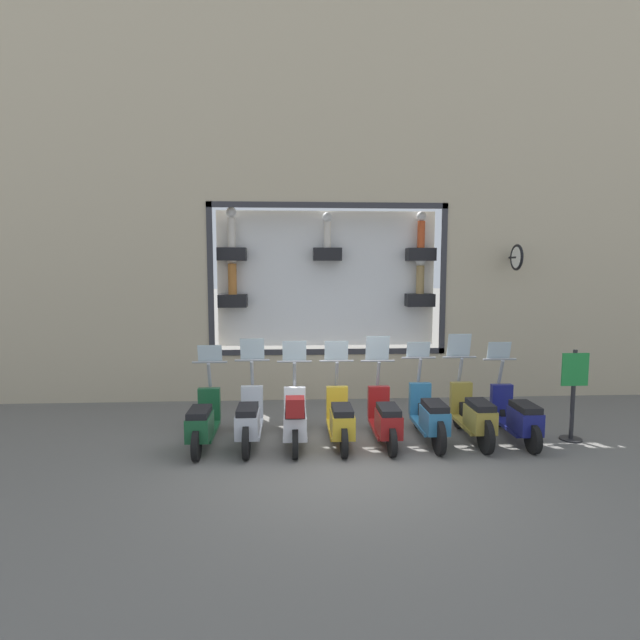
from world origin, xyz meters
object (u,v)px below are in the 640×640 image
(scooter_navy_0, at_px, (517,417))
(shop_sign_post, at_px, (573,392))
(scooter_red_3, at_px, (385,419))
(scooter_white_5, at_px, (295,419))
(scooter_olive_1, at_px, (473,415))
(scooter_teal_2, at_px, (430,416))
(scooter_yellow_4, at_px, (340,419))
(scooter_silver_6, at_px, (249,420))
(scooter_green_7, at_px, (203,422))

(scooter_navy_0, relative_size, shop_sign_post, 1.17)
(scooter_red_3, distance_m, scooter_white_5, 1.48)
(scooter_white_5, bearing_deg, scooter_olive_1, -88.55)
(scooter_white_5, height_order, shop_sign_post, scooter_white_5)
(scooter_teal_2, relative_size, scooter_yellow_4, 1.01)
(scooter_yellow_4, height_order, shop_sign_post, scooter_yellow_4)
(scooter_white_5, relative_size, shop_sign_post, 1.17)
(scooter_navy_0, xyz_separation_m, scooter_olive_1, (0.01, 0.74, 0.04))
(scooter_navy_0, height_order, shop_sign_post, scooter_navy_0)
(scooter_navy_0, xyz_separation_m, scooter_yellow_4, (0.00, 2.96, 0.00))
(scooter_silver_6, height_order, scooter_green_7, scooter_silver_6)
(scooter_teal_2, relative_size, scooter_silver_6, 1.00)
(scooter_teal_2, distance_m, scooter_yellow_4, 1.48)
(scooter_red_3, bearing_deg, scooter_teal_2, -89.64)
(scooter_navy_0, distance_m, scooter_white_5, 3.70)
(scooter_olive_1, distance_m, scooter_silver_6, 3.69)
(scooter_navy_0, xyz_separation_m, scooter_red_3, (0.00, 2.22, 0.00))
(scooter_teal_2, height_order, scooter_green_7, scooter_teal_2)
(scooter_olive_1, bearing_deg, scooter_green_7, 90.15)
(scooter_navy_0, xyz_separation_m, scooter_white_5, (-0.06, 3.69, 0.04))
(scooter_white_5, xyz_separation_m, scooter_silver_6, (0.07, 0.74, -0.02))
(scooter_teal_2, distance_m, scooter_white_5, 2.22)
(scooter_teal_2, distance_m, scooter_red_3, 0.74)
(scooter_teal_2, distance_m, shop_sign_post, 2.45)
(scooter_navy_0, xyz_separation_m, scooter_green_7, (0.00, 5.17, 0.00))
(scooter_yellow_4, relative_size, scooter_silver_6, 0.99)
(scooter_green_7, distance_m, shop_sign_post, 6.13)
(scooter_olive_1, xyz_separation_m, scooter_red_3, (-0.01, 1.48, -0.03))
(scooter_navy_0, height_order, scooter_teal_2, scooter_teal_2)
(scooter_teal_2, distance_m, scooter_green_7, 3.69)
(scooter_teal_2, bearing_deg, scooter_olive_1, -89.67)
(scooter_olive_1, bearing_deg, scooter_silver_6, 90.07)
(shop_sign_post, bearing_deg, scooter_olive_1, 89.58)
(scooter_red_3, relative_size, scooter_yellow_4, 1.00)
(shop_sign_post, bearing_deg, scooter_teal_2, 89.81)
(shop_sign_post, bearing_deg, scooter_white_5, 90.78)
(scooter_silver_6, bearing_deg, scooter_white_5, -95.46)
(scooter_white_5, bearing_deg, scooter_teal_2, -88.17)
(scooter_teal_2, height_order, shop_sign_post, scooter_teal_2)
(scooter_yellow_4, bearing_deg, scooter_teal_2, -89.76)
(scooter_teal_2, height_order, scooter_red_3, scooter_red_3)
(scooter_white_5, bearing_deg, scooter_red_3, -87.44)
(scooter_red_3, xyz_separation_m, scooter_yellow_4, (-0.00, 0.74, -0.00))
(scooter_silver_6, xyz_separation_m, shop_sign_post, (-0.01, -5.37, 0.38))
(scooter_olive_1, xyz_separation_m, scooter_silver_6, (-0.00, 3.69, -0.01))
(scooter_navy_0, bearing_deg, scooter_olive_1, 89.08)
(scooter_navy_0, height_order, scooter_silver_6, scooter_silver_6)
(scooter_red_3, height_order, scooter_yellow_4, scooter_red_3)
(scooter_navy_0, xyz_separation_m, shop_sign_post, (-0.00, -0.94, 0.40))
(scooter_yellow_4, height_order, scooter_white_5, scooter_white_5)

